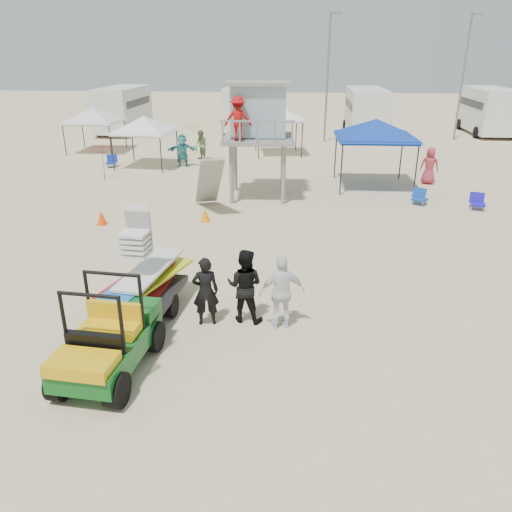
# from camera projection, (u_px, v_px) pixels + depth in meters

# --- Properties ---
(ground) EXTENTS (140.00, 140.00, 0.00)m
(ground) POSITION_uv_depth(u_px,v_px,m) (216.00, 378.00, 9.47)
(ground) COLOR beige
(ground) RESTS_ON ground
(utility_cart) EXTENTS (1.43, 2.57, 1.88)m
(utility_cart) POSITION_uv_depth(u_px,v_px,m) (105.00, 333.00, 9.30)
(utility_cart) COLOR #0D5519
(utility_cart) RESTS_ON ground
(surf_trailer) EXTENTS (1.63, 2.75, 2.30)m
(surf_trailer) POSITION_uv_depth(u_px,v_px,m) (142.00, 278.00, 11.42)
(surf_trailer) COLOR black
(surf_trailer) RESTS_ON ground
(man_left) EXTENTS (0.66, 0.51, 1.62)m
(man_left) POSITION_uv_depth(u_px,v_px,m) (206.00, 291.00, 11.07)
(man_left) COLOR black
(man_left) RESTS_ON ground
(man_mid) EXTENTS (0.94, 0.79, 1.73)m
(man_mid) POSITION_uv_depth(u_px,v_px,m) (245.00, 286.00, 11.21)
(man_mid) COLOR black
(man_mid) RESTS_ON ground
(man_right) EXTENTS (1.08, 0.64, 1.73)m
(man_right) POSITION_uv_depth(u_px,v_px,m) (282.00, 292.00, 10.91)
(man_right) COLOR white
(man_right) RESTS_ON ground
(lifeguard_tower) EXTENTS (2.99, 2.99, 4.53)m
(lifeguard_tower) POSITION_uv_depth(u_px,v_px,m) (257.00, 115.00, 20.05)
(lifeguard_tower) COLOR gray
(lifeguard_tower) RESTS_ON ground
(canopy_blue) EXTENTS (3.34, 3.34, 3.41)m
(canopy_blue) POSITION_uv_depth(u_px,v_px,m) (377.00, 122.00, 21.74)
(canopy_blue) COLOR black
(canopy_blue) RESTS_ON ground
(canopy_white_a) EXTENTS (2.96, 2.96, 3.03)m
(canopy_white_a) POSITION_uv_depth(u_px,v_px,m) (144.00, 119.00, 25.80)
(canopy_white_a) COLOR black
(canopy_white_a) RESTS_ON ground
(canopy_white_b) EXTENTS (2.96, 2.96, 3.00)m
(canopy_white_b) POSITION_uv_depth(u_px,v_px,m) (93.00, 110.00, 29.77)
(canopy_white_b) COLOR black
(canopy_white_b) RESTS_ON ground
(canopy_white_c) EXTENTS (3.02, 3.02, 3.27)m
(canopy_white_c) POSITION_uv_depth(u_px,v_px,m) (279.00, 107.00, 28.86)
(canopy_white_c) COLOR black
(canopy_white_c) RESTS_ON ground
(umbrella_a) EXTENTS (1.91, 1.95, 1.67)m
(umbrella_a) POSITION_uv_depth(u_px,v_px,m) (103.00, 162.00, 23.70)
(umbrella_a) COLOR red
(umbrella_a) RESTS_ON ground
(umbrella_b) EXTENTS (2.99, 2.99, 1.92)m
(umbrella_b) POSITION_uv_depth(u_px,v_px,m) (194.00, 138.00, 29.63)
(umbrella_b) COLOR #FEF116
(umbrella_b) RESTS_ON ground
(cone_near) EXTENTS (0.34, 0.34, 0.50)m
(cone_near) POSITION_uv_depth(u_px,v_px,m) (102.00, 218.00, 17.75)
(cone_near) COLOR #FF4108
(cone_near) RESTS_ON ground
(cone_far) EXTENTS (0.34, 0.34, 0.50)m
(cone_far) POSITION_uv_depth(u_px,v_px,m) (205.00, 215.00, 18.07)
(cone_far) COLOR orange
(cone_far) RESTS_ON ground
(beach_chair_a) EXTENTS (0.70, 0.77, 0.64)m
(beach_chair_a) POSITION_uv_depth(u_px,v_px,m) (112.00, 161.00, 26.55)
(beach_chair_a) COLOR #0E2E9B
(beach_chair_a) RESTS_ON ground
(beach_chair_b) EXTENTS (0.66, 0.71, 0.64)m
(beach_chair_b) POSITION_uv_depth(u_px,v_px,m) (477.00, 201.00, 19.46)
(beach_chair_b) COLOR #1C11B8
(beach_chair_b) RESTS_ON ground
(beach_chair_c) EXTENTS (0.73, 0.82, 0.64)m
(beach_chair_c) POSITION_uv_depth(u_px,v_px,m) (419.00, 196.00, 20.12)
(beach_chair_c) COLOR #0E3D9D
(beach_chair_c) RESTS_ON ground
(rv_far_left) EXTENTS (2.64, 6.80, 3.25)m
(rv_far_left) POSITION_uv_depth(u_px,v_px,m) (123.00, 108.00, 37.39)
(rv_far_left) COLOR silver
(rv_far_left) RESTS_ON ground
(rv_mid_left) EXTENTS (2.65, 6.50, 3.25)m
(rv_mid_left) POSITION_uv_depth(u_px,v_px,m) (244.00, 107.00, 38.02)
(rv_mid_left) COLOR silver
(rv_mid_left) RESTS_ON ground
(rv_mid_right) EXTENTS (2.64, 7.00, 3.25)m
(rv_mid_right) POSITION_uv_depth(u_px,v_px,m) (366.00, 110.00, 35.89)
(rv_mid_right) COLOR silver
(rv_mid_right) RESTS_ON ground
(rv_far_right) EXTENTS (2.64, 6.60, 3.25)m
(rv_far_right) POSITION_uv_depth(u_px,v_px,m) (488.00, 109.00, 36.51)
(rv_far_right) COLOR silver
(rv_far_right) RESTS_ON ground
(light_pole_left) EXTENTS (0.14, 0.14, 8.00)m
(light_pole_left) POSITION_uv_depth(u_px,v_px,m) (327.00, 80.00, 32.54)
(light_pole_left) COLOR slate
(light_pole_left) RESTS_ON ground
(light_pole_right) EXTENTS (0.14, 0.14, 8.00)m
(light_pole_right) POSITION_uv_depth(u_px,v_px,m) (463.00, 79.00, 33.17)
(light_pole_right) COLOR slate
(light_pole_right) RESTS_ON ground
(distant_beachgoers) EXTENTS (13.48, 12.68, 1.74)m
(distant_beachgoers) POSITION_uv_depth(u_px,v_px,m) (267.00, 148.00, 27.07)
(distant_beachgoers) COLOR #67844F
(distant_beachgoers) RESTS_ON ground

